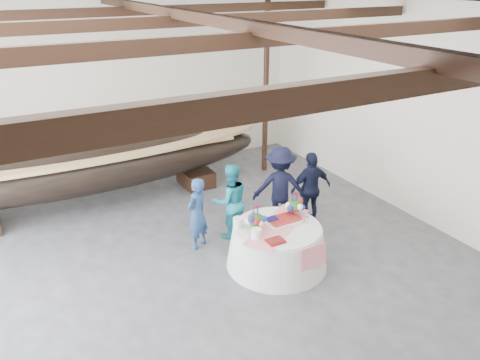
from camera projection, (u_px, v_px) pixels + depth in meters
floor at (221, 295)px, 7.84m from camera, size 10.00×12.00×0.01m
wall_back at (113, 90)px, 11.73m from camera, size 10.00×0.02×4.50m
wall_right at (448, 124)px, 9.13m from camera, size 0.02×12.00×4.50m
ceiling at (216, 11)px, 6.02m from camera, size 10.00×12.00×0.01m
pavilion_structure at (194, 43)px, 6.83m from camera, size 9.80×11.76×4.50m
longboat_display at (95, 166)px, 10.49m from camera, size 8.14×1.63×1.53m
banquet_table at (277, 246)px, 8.52m from camera, size 1.85×1.85×0.79m
tabletop_items at (274, 217)px, 8.38m from camera, size 1.73×1.38×0.40m
guest_woman_blue at (197, 213)px, 8.95m from camera, size 0.63×0.57×1.46m
guest_woman_teal at (230, 201)px, 9.32m from camera, size 0.83×0.68×1.57m
guest_man_left at (280, 187)px, 9.74m from camera, size 1.30×1.11×1.74m
guest_man_right at (311, 188)px, 9.82m from camera, size 0.97×0.47×1.60m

